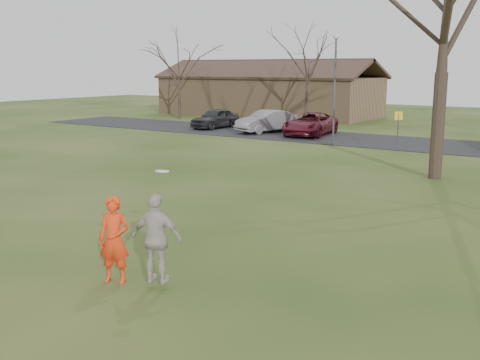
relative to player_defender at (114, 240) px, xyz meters
The scene contains 10 objects.
ground 0.98m from the player_defender, 46.31° to the left, with size 120.00×120.00×0.00m, color #1E380F.
parking_strip 25.27m from the player_defender, 89.46° to the left, with size 62.00×6.50×0.04m, color black.
player_defender is the anchor object (origin of this frame).
car_0 30.52m from the player_defender, 122.77° to the left, with size 1.68×4.19×1.43m, color #272729.
car_1 28.14m from the player_defender, 115.23° to the left, with size 1.59×4.55×1.50m, color gray.
car_2 27.07m from the player_defender, 108.85° to the left, with size 2.42×5.25×1.46m, color maroon.
catching_play 1.05m from the player_defender, 10.02° to the left, with size 1.15×0.75×2.30m.
building 43.07m from the player_defender, 117.32° to the left, with size 20.60×8.50×5.14m.
lamp_post 23.67m from the player_defender, 104.21° to the left, with size 0.34×0.34×6.27m.
sign_yellow 22.33m from the player_defender, 94.52° to the left, with size 0.35×0.35×2.08m.
Camera 1 is at (8.28, -8.17, 4.39)m, focal length 43.00 mm.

